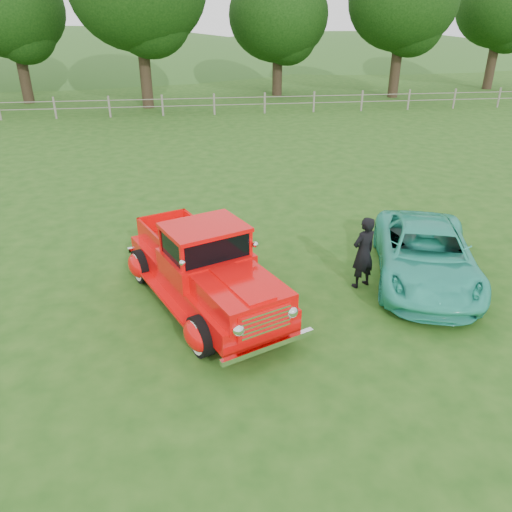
{
  "coord_description": "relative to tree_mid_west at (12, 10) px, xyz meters",
  "views": [
    {
      "loc": [
        -1.77,
        -8.23,
        5.48
      ],
      "look_at": [
        -0.44,
        1.2,
        0.81
      ],
      "focal_mm": 35.0,
      "sensor_mm": 36.0,
      "label": 1
    }
  ],
  "objects": [
    {
      "name": "ground",
      "position": [
        12.0,
        -28.0,
        -5.55
      ],
      "size": [
        140.0,
        140.0,
        0.0
      ],
      "primitive_type": "plane",
      "color": "#1F4D14",
      "rests_on": "ground"
    },
    {
      "name": "red_pickup",
      "position": [
        10.45,
        -27.23,
        -4.75
      ],
      "size": [
        3.57,
        5.27,
        1.78
      ],
      "rotation": [
        0.0,
        0.0,
        0.4
      ],
      "color": "black",
      "rests_on": "ground"
    },
    {
      "name": "teal_sedan",
      "position": [
        15.37,
        -26.87,
        -4.93
      ],
      "size": [
        3.33,
        4.88,
        1.24
      ],
      "primitive_type": "imported",
      "rotation": [
        0.0,
        0.0,
        -0.31
      ],
      "color": "#2DB79B",
      "rests_on": "ground"
    },
    {
      "name": "man",
      "position": [
        13.87,
        -26.97,
        -4.74
      ],
      "size": [
        0.7,
        0.6,
        1.63
      ],
      "primitive_type": "imported",
      "rotation": [
        0.0,
        0.0,
        3.56
      ],
      "color": "black",
      "rests_on": "ground"
    },
    {
      "name": "distant_hills",
      "position": [
        7.92,
        31.46,
        -10.1
      ],
      "size": [
        116.0,
        60.0,
        18.0
      ],
      "color": "#315A21",
      "rests_on": "ground"
    },
    {
      "name": "fence_line",
      "position": [
        12.0,
        -6.0,
        -4.95
      ],
      "size": [
        48.0,
        0.12,
        1.2
      ],
      "color": "gray",
      "rests_on": "ground"
    },
    {
      "name": "tree_far_east",
      "position": [
        34.0,
        2.0,
        0.31
      ],
      "size": [
        6.6,
        6.6,
        8.86
      ],
      "color": "#2F2117",
      "rests_on": "ground"
    },
    {
      "name": "tree_mid_west",
      "position": [
        0.0,
        0.0,
        0.0
      ],
      "size": [
        6.4,
        6.4,
        8.46
      ],
      "color": "#2F2117",
      "rests_on": "ground"
    },
    {
      "name": "tree_mid_east",
      "position": [
        25.0,
        -1.0,
        0.62
      ],
      "size": [
        7.2,
        7.2,
        9.44
      ],
      "color": "#2F2117",
      "rests_on": "ground"
    },
    {
      "name": "tree_near_east",
      "position": [
        17.0,
        1.0,
        -0.3
      ],
      "size": [
        6.8,
        6.8,
        8.33
      ],
      "color": "#2F2117",
      "rests_on": "ground"
    }
  ]
}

